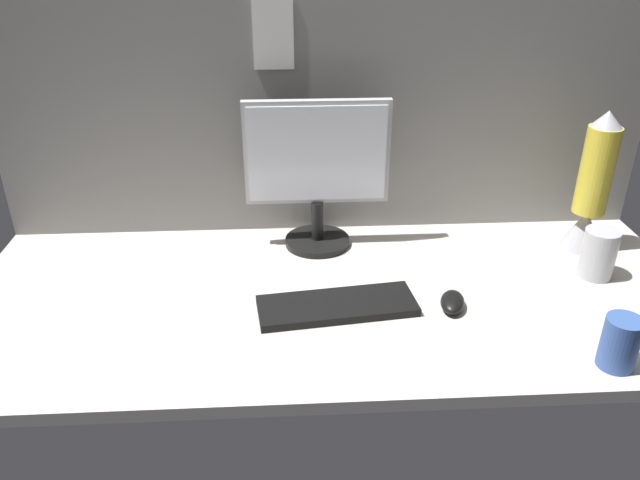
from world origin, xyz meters
TOP-DOWN VIEW (x-y plane):
  - ground_plane at (0.00, 0.00)cm, footprint 180.00×80.00cm
  - cubicle_wall_back at (-0.02, 37.50)cm, footprint 180.00×5.50cm
  - monitor at (-2.85, 25.12)cm, footprint 38.60×18.00cm
  - keyboard at (-0.28, -8.58)cm, footprint 38.32×17.45cm
  - mouse at (27.15, -9.51)cm, footprint 8.03×10.77cm
  - mug_steel at (67.24, 3.20)cm, footprint 8.55×8.55cm
  - mug_ceramic_blue at (55.42, -32.19)cm, footprint 7.51×7.51cm
  - lava_lamp at (70.49, 18.80)cm, footprint 11.86×11.86cm

SIDE VIEW (x-z plane):
  - ground_plane at x=0.00cm, z-range -3.00..0.00cm
  - keyboard at x=-0.28cm, z-range 0.00..2.00cm
  - mouse at x=27.15cm, z-range 0.00..3.40cm
  - mug_ceramic_blue at x=55.42cm, z-range 0.00..11.36cm
  - mug_steel at x=67.24cm, z-range 0.00..12.86cm
  - lava_lamp at x=70.49cm, z-range -3.12..35.68cm
  - monitor at x=-2.85cm, z-range 1.90..42.72cm
  - cubicle_wall_back at x=-0.02cm, z-range 0.02..72.78cm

